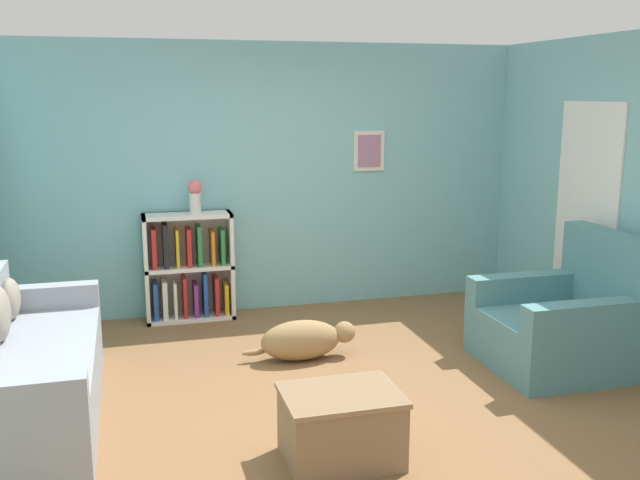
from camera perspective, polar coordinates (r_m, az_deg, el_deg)
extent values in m
plane|color=brown|center=(5.24, 1.19, -12.20)|extent=(14.00, 14.00, 0.00)
cube|color=#7AB7BC|center=(7.02, -4.02, 4.96)|extent=(5.60, 0.10, 2.60)
cube|color=silver|center=(7.20, 3.94, 7.13)|extent=(0.32, 0.02, 0.40)
cube|color=#A37089|center=(7.19, 3.97, 7.12)|extent=(0.24, 0.01, 0.32)
cube|color=white|center=(6.64, 20.46, 1.45)|extent=(0.02, 0.84, 2.05)
sphere|color=tan|center=(6.35, 22.10, 0.67)|extent=(0.05, 0.05, 0.05)
cube|color=#9399A3|center=(5.15, -21.97, -10.66)|extent=(0.81, 2.10, 0.47)
cube|color=#9399A3|center=(4.14, -23.79, -11.45)|extent=(0.81, 0.16, 0.18)
cube|color=#9399A3|center=(5.96, -21.21, -4.25)|extent=(0.81, 0.16, 0.18)
ellipsoid|color=gray|center=(5.75, -23.53, -4.35)|extent=(0.14, 0.31, 0.31)
cube|color=silver|center=(6.81, -13.74, -2.32)|extent=(0.04, 0.30, 1.02)
cube|color=silver|center=(6.88, -7.16, -1.95)|extent=(0.04, 0.30, 1.02)
cube|color=silver|center=(6.97, -10.54, -1.87)|extent=(0.83, 0.02, 1.02)
cube|color=silver|center=(6.97, -10.29, -6.06)|extent=(0.83, 0.30, 0.04)
cube|color=silver|center=(6.83, -10.44, -2.14)|extent=(0.83, 0.30, 0.04)
cube|color=silver|center=(6.73, -10.59, 1.93)|extent=(0.83, 0.30, 0.04)
cube|color=#234C9E|center=(6.88, -13.03, -4.78)|extent=(0.04, 0.22, 0.37)
cube|color=#B22823|center=(6.76, -13.17, -0.62)|extent=(0.04, 0.22, 0.37)
cube|color=silver|center=(6.89, -12.32, -4.71)|extent=(0.05, 0.22, 0.38)
cube|color=black|center=(6.76, -12.27, -0.43)|extent=(0.04, 0.22, 0.41)
cube|color=silver|center=(6.89, -11.52, -4.72)|extent=(0.03, 0.22, 0.36)
cube|color=gold|center=(6.77, -11.38, -0.60)|extent=(0.03, 0.22, 0.35)
cube|color=#B22823|center=(6.89, -10.79, -4.52)|extent=(0.03, 0.22, 0.40)
cube|color=#B22823|center=(6.78, -10.48, -0.54)|extent=(0.04, 0.22, 0.36)
cube|color=#7A2D84|center=(6.91, -9.93, -4.75)|extent=(0.04, 0.22, 0.33)
cube|color=#287A3D|center=(6.79, -9.67, -0.41)|extent=(0.04, 0.22, 0.38)
cube|color=#234C9E|center=(6.91, -9.21, -4.31)|extent=(0.03, 0.22, 0.43)
cube|color=orange|center=(6.80, -8.63, -0.57)|extent=(0.03, 0.22, 0.33)
cube|color=#B22823|center=(6.92, -8.32, -4.44)|extent=(0.04, 0.22, 0.39)
cube|color=#287A3D|center=(6.81, -7.87, -0.48)|extent=(0.04, 0.22, 0.34)
cube|color=gold|center=(6.94, -7.56, -4.67)|extent=(0.04, 0.22, 0.32)
cube|color=slate|center=(5.96, 18.32, -7.60)|extent=(1.08, 1.02, 0.42)
cube|color=slate|center=(6.07, 22.17, -2.33)|extent=(0.18, 1.02, 0.63)
cube|color=slate|center=(5.54, 20.94, -5.76)|extent=(1.08, 0.18, 0.22)
cube|color=slate|center=(6.20, 16.38, -3.61)|extent=(1.08, 0.18, 0.22)
cube|color=#846647|center=(4.29, 1.69, -14.70)|extent=(0.66, 0.49, 0.43)
cube|color=#8F6E4D|center=(4.21, 1.71, -12.29)|extent=(0.68, 0.52, 0.03)
ellipsoid|color=#9E7A4C|center=(5.80, -1.56, -8.02)|extent=(0.65, 0.29, 0.33)
sphere|color=#9E7A4C|center=(5.89, 1.97, -7.37)|extent=(0.18, 0.18, 0.18)
ellipsoid|color=#9E7A4C|center=(5.80, -5.31, -8.95)|extent=(0.20, 0.05, 0.05)
cylinder|color=silver|center=(6.72, -9.95, 2.92)|extent=(0.10, 0.10, 0.19)
sphere|color=#E06B70|center=(6.70, -10.00, 4.22)|extent=(0.14, 0.14, 0.14)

